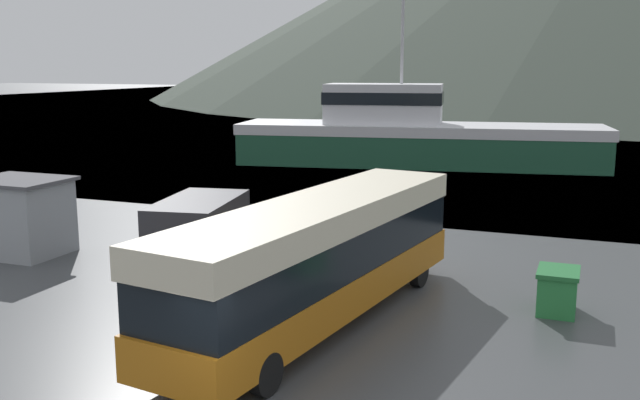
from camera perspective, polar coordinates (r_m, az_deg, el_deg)
water_surface at (r=148.24m, az=19.15°, el=7.63°), size 240.00×240.00×0.00m
tour_bus at (r=18.01m, az=0.03°, el=-4.39°), size 4.09×11.97×3.17m
delivery_van at (r=22.26m, az=-9.16°, el=-2.78°), size 2.98×5.79×2.56m
fishing_boat at (r=47.54m, az=7.40°, el=5.25°), size 24.33×9.46×11.71m
storage_bin at (r=20.07m, az=18.46°, el=-6.90°), size 1.07×1.40×1.18m
dock_kiosk at (r=26.80m, az=-22.88°, el=-1.20°), size 3.23×2.61×2.66m
small_boat at (r=57.64m, az=16.96°, el=4.21°), size 7.00×3.68×0.82m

